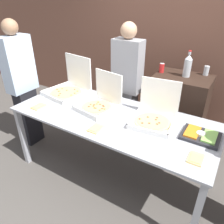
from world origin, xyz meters
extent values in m
plane|color=#514C47|center=(0.00, 0.00, 0.00)|extent=(16.00, 16.00, 0.00)
cube|color=brown|center=(0.00, 1.70, 1.40)|extent=(10.00, 0.06, 2.80)
cube|color=#A8AAB2|center=(0.00, 0.00, 0.86)|extent=(2.34, 0.98, 0.02)
cube|color=#A8AAB2|center=(-1.12, -0.44, 0.42)|extent=(0.06, 0.06, 0.85)
cube|color=#A8AAB2|center=(1.12, -0.44, 0.42)|extent=(0.06, 0.06, 0.85)
cube|color=#A8AAB2|center=(-1.12, 0.44, 0.42)|extent=(0.06, 0.06, 0.85)
cube|color=#A8AAB2|center=(1.12, 0.44, 0.42)|extent=(0.06, 0.06, 0.85)
cube|color=white|center=(0.46, 0.08, 0.88)|extent=(0.48, 0.48, 0.02)
cube|color=white|center=(0.48, -0.13, 0.91)|extent=(0.43, 0.06, 0.04)
cube|color=white|center=(0.25, 0.05, 0.91)|extent=(0.06, 0.43, 0.04)
cube|color=white|center=(0.67, 0.10, 0.91)|extent=(0.06, 0.43, 0.04)
cube|color=white|center=(0.43, 0.30, 1.10)|extent=(0.43, 0.06, 0.41)
cylinder|color=#E5C17A|center=(0.46, 0.08, 0.90)|extent=(0.38, 0.38, 0.02)
cylinder|color=#EFCC70|center=(0.46, 0.08, 0.91)|extent=(0.33, 0.33, 0.00)
cylinder|color=#C13D2D|center=(0.54, 0.07, 0.92)|extent=(0.03, 0.03, 0.00)
cylinder|color=#C13D2D|center=(0.48, 0.11, 0.92)|extent=(0.03, 0.03, 0.00)
cylinder|color=#C13D2D|center=(0.48, 0.16, 0.92)|extent=(0.03, 0.03, 0.00)
cylinder|color=#C13D2D|center=(0.39, 0.12, 0.92)|extent=(0.03, 0.03, 0.00)
cylinder|color=#C13D2D|center=(0.33, 0.04, 0.92)|extent=(0.03, 0.03, 0.00)
cylinder|color=#C13D2D|center=(0.39, -0.02, 0.92)|extent=(0.03, 0.03, 0.00)
cylinder|color=#C13D2D|center=(0.45, 0.01, 0.92)|extent=(0.03, 0.03, 0.00)
cylinder|color=#C13D2D|center=(0.53, 0.04, 0.92)|extent=(0.03, 0.03, 0.00)
cube|color=white|center=(-0.24, 0.04, 0.88)|extent=(0.48, 0.48, 0.02)
cube|color=white|center=(-0.27, -0.16, 0.91)|extent=(0.41, 0.09, 0.04)
cube|color=white|center=(-0.44, 0.07, 0.91)|extent=(0.09, 0.41, 0.04)
cube|color=white|center=(-0.04, 0.00, 0.91)|extent=(0.09, 0.41, 0.04)
cube|color=white|center=(-0.20, 0.25, 1.09)|extent=(0.41, 0.09, 0.40)
cylinder|color=#E5C17A|center=(-0.24, 0.04, 0.90)|extent=(0.37, 0.37, 0.02)
cylinder|color=#EFCC70|center=(-0.24, 0.04, 0.91)|extent=(0.31, 0.31, 0.00)
cylinder|color=#C13D2D|center=(-0.12, 0.03, 0.92)|extent=(0.03, 0.03, 0.00)
cylinder|color=#C13D2D|center=(-0.16, 0.07, 0.92)|extent=(0.03, 0.03, 0.00)
cylinder|color=#C13D2D|center=(-0.18, 0.09, 0.92)|extent=(0.03, 0.03, 0.00)
cylinder|color=#C13D2D|center=(-0.23, 0.10, 0.92)|extent=(0.03, 0.03, 0.00)
cylinder|color=#C13D2D|center=(-0.29, 0.14, 0.92)|extent=(0.03, 0.03, 0.00)
cylinder|color=#C13D2D|center=(-0.27, 0.09, 0.92)|extent=(0.03, 0.03, 0.00)
cylinder|color=#C13D2D|center=(-0.29, 0.05, 0.92)|extent=(0.03, 0.03, 0.00)
cylinder|color=#C13D2D|center=(-0.33, 0.03, 0.92)|extent=(0.03, 0.03, 0.00)
cylinder|color=#C13D2D|center=(-0.27, 0.02, 0.92)|extent=(0.03, 0.03, 0.00)
cylinder|color=#C13D2D|center=(-0.31, -0.02, 0.92)|extent=(0.03, 0.03, 0.00)
cylinder|color=#C13D2D|center=(-0.24, -0.01, 0.92)|extent=(0.03, 0.03, 0.00)
cylinder|color=#C13D2D|center=(-0.22, -0.01, 0.92)|extent=(0.03, 0.03, 0.00)
cylinder|color=#C13D2D|center=(-0.15, -0.03, 0.92)|extent=(0.03, 0.03, 0.00)
cylinder|color=#C13D2D|center=(-0.15, 0.02, 0.92)|extent=(0.03, 0.03, 0.00)
cube|color=white|center=(-0.85, 0.17, 0.88)|extent=(0.56, 0.56, 0.02)
cube|color=white|center=(-0.89, -0.07, 0.91)|extent=(0.49, 0.09, 0.04)
cube|color=white|center=(-1.09, 0.20, 0.91)|extent=(0.09, 0.49, 0.04)
cube|color=white|center=(-0.61, 0.13, 0.91)|extent=(0.09, 0.49, 0.04)
cube|color=white|center=(-0.81, 0.42, 1.13)|extent=(0.49, 0.09, 0.47)
cylinder|color=#E5C17A|center=(-0.85, 0.17, 0.90)|extent=(0.43, 0.43, 0.02)
cylinder|color=#EFCC70|center=(-0.85, 0.17, 0.91)|extent=(0.37, 0.37, 0.00)
cylinder|color=#C13D2D|center=(-0.71, 0.19, 0.92)|extent=(0.03, 0.03, 0.00)
cylinder|color=#C13D2D|center=(-0.72, 0.27, 0.92)|extent=(0.03, 0.03, 0.00)
cylinder|color=#C13D2D|center=(-0.79, 0.29, 0.92)|extent=(0.03, 0.03, 0.00)
cylinder|color=#C13D2D|center=(-0.87, 0.21, 0.92)|extent=(0.03, 0.03, 0.00)
cylinder|color=#C13D2D|center=(-0.96, 0.22, 0.92)|extent=(0.03, 0.03, 0.00)
cylinder|color=#C13D2D|center=(-1.00, 0.16, 0.92)|extent=(0.03, 0.03, 0.00)
cylinder|color=#C13D2D|center=(-0.94, 0.13, 0.92)|extent=(0.03, 0.03, 0.00)
cylinder|color=#C13D2D|center=(-0.87, 0.08, 0.92)|extent=(0.03, 0.03, 0.00)
cylinder|color=#C13D2D|center=(-0.84, 0.03, 0.92)|extent=(0.03, 0.03, 0.00)
cylinder|color=#C13D2D|center=(-0.71, 0.12, 0.92)|extent=(0.03, 0.03, 0.00)
cylinder|color=white|center=(0.01, -0.33, 0.88)|extent=(0.25, 0.25, 0.01)
cube|color=#E5C17A|center=(0.01, -0.33, 0.89)|extent=(0.12, 0.17, 0.02)
cube|color=#EFCC70|center=(0.01, -0.34, 0.90)|extent=(0.09, 0.12, 0.01)
cylinder|color=white|center=(0.99, -0.26, 0.88)|extent=(0.26, 0.26, 0.01)
cube|color=#E5C17A|center=(0.99, -0.26, 0.89)|extent=(0.12, 0.17, 0.02)
cube|color=#EFCC70|center=(0.99, -0.28, 0.90)|extent=(0.09, 0.12, 0.01)
cylinder|color=white|center=(-0.87, -0.30, 0.88)|extent=(0.24, 0.24, 0.01)
cube|color=#E5C17A|center=(-0.87, -0.30, 0.89)|extent=(0.12, 0.17, 0.02)
cube|color=#EFCC70|center=(-0.87, -0.31, 0.90)|extent=(0.09, 0.12, 0.01)
cube|color=#28282D|center=(0.95, 0.10, 0.89)|extent=(0.36, 0.29, 0.03)
cube|color=orange|center=(0.87, 0.10, 0.91)|extent=(0.12, 0.23, 0.02)
cube|color=#8CC65B|center=(1.03, 0.10, 0.91)|extent=(0.12, 0.23, 0.02)
cylinder|color=white|center=(0.95, 0.10, 0.91)|extent=(0.09, 0.09, 0.02)
cube|color=black|center=(0.50, 0.97, 0.57)|extent=(0.72, 0.54, 1.15)
cylinder|color=#B7BCC1|center=(0.53, 0.98, 1.26)|extent=(0.10, 0.10, 0.23)
cone|color=#B7BCC1|center=(0.53, 0.98, 1.40)|extent=(0.10, 0.10, 0.06)
cylinder|color=#B7BCC1|center=(0.53, 0.98, 1.45)|extent=(0.03, 0.03, 0.04)
cylinder|color=red|center=(0.53, 0.98, 1.48)|extent=(0.04, 0.04, 0.01)
cylinder|color=silver|center=(0.74, 1.17, 1.21)|extent=(0.07, 0.07, 0.12)
cylinder|color=silver|center=(0.74, 1.17, 1.27)|extent=(0.06, 0.06, 0.00)
cylinder|color=red|center=(0.20, 0.97, 1.21)|extent=(0.07, 0.07, 0.12)
cylinder|color=silver|center=(0.20, 0.97, 1.27)|extent=(0.06, 0.06, 0.00)
cube|color=slate|center=(-0.21, 0.75, 0.43)|extent=(0.28, 0.20, 0.86)
cube|color=#99999E|center=(-0.21, 0.75, 1.22)|extent=(0.40, 0.22, 0.72)
sphere|color=tan|center=(-0.21, 0.75, 1.69)|extent=(0.21, 0.21, 0.21)
cube|color=black|center=(-1.47, -0.05, 0.44)|extent=(0.20, 0.28, 0.88)
cube|color=silver|center=(-1.47, -0.05, 1.25)|extent=(0.22, 0.40, 0.75)
sphere|color=#9E7556|center=(-1.47, -0.05, 1.73)|extent=(0.20, 0.20, 0.20)
camera|label=1|loc=(1.13, -1.84, 2.12)|focal=35.00mm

